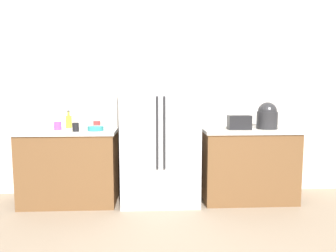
# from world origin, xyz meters

# --- Properties ---
(kitchen_back_panel) EXTENTS (5.54, 0.10, 2.94)m
(kitchen_back_panel) POSITION_xyz_m (0.00, 1.89, 1.47)
(kitchen_back_panel) COLOR silver
(kitchen_back_panel) RESTS_ON ground_plane
(counter_left) EXTENTS (1.15, 0.69, 0.91)m
(counter_left) POSITION_xyz_m (-1.18, 1.50, 0.45)
(counter_left) COLOR brown
(counter_left) RESTS_ON ground_plane
(counter_right) EXTENTS (1.16, 0.69, 0.91)m
(counter_right) POSITION_xyz_m (1.03, 1.50, 0.45)
(counter_right) COLOR brown
(counter_right) RESTS_ON ground_plane
(refrigerator) EXTENTS (0.93, 0.71, 1.81)m
(refrigerator) POSITION_xyz_m (-0.08, 1.48, 0.91)
(refrigerator) COLOR #B7BABF
(refrigerator) RESTS_ON ground_plane
(toaster) EXTENTS (0.27, 0.15, 0.17)m
(toaster) POSITION_xyz_m (0.88, 1.39, 0.99)
(toaster) COLOR black
(toaster) RESTS_ON counter_right
(rice_cooker) EXTENTS (0.25, 0.25, 0.33)m
(rice_cooker) POSITION_xyz_m (1.24, 1.44, 1.06)
(rice_cooker) COLOR #262628
(rice_cooker) RESTS_ON counter_right
(bottle_a) EXTENTS (0.07, 0.07, 0.22)m
(bottle_a) POSITION_xyz_m (-1.23, 1.66, 0.99)
(bottle_a) COLOR yellow
(bottle_a) RESTS_ON counter_left
(cup_a) EXTENTS (0.09, 0.09, 0.10)m
(cup_a) POSITION_xyz_m (-1.31, 1.46, 0.96)
(cup_a) COLOR purple
(cup_a) RESTS_ON counter_left
(cup_b) EXTENTS (0.09, 0.09, 0.09)m
(cup_b) POSITION_xyz_m (-0.87, 1.65, 0.95)
(cup_b) COLOR red
(cup_b) RESTS_ON counter_left
(cup_c) EXTENTS (0.08, 0.08, 0.07)m
(cup_c) POSITION_xyz_m (1.06, 1.70, 0.94)
(cup_c) COLOR blue
(cup_c) RESTS_ON counter_right
(cup_d) EXTENTS (0.07, 0.07, 0.10)m
(cup_d) POSITION_xyz_m (-1.06, 1.30, 0.96)
(cup_d) COLOR black
(cup_d) RESTS_ON counter_left
(bowl_a) EXTENTS (0.19, 0.19, 0.05)m
(bowl_a) POSITION_xyz_m (-0.84, 1.37, 0.93)
(bowl_a) COLOR teal
(bowl_a) RESTS_ON counter_left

